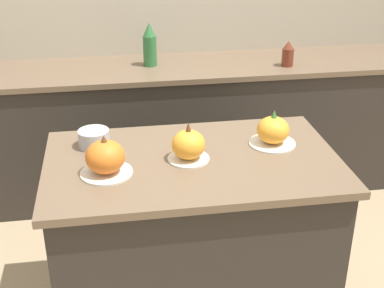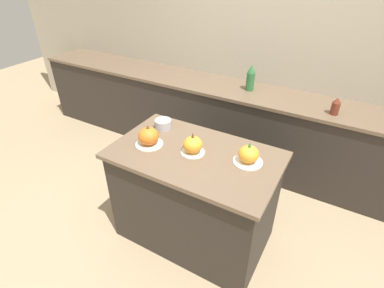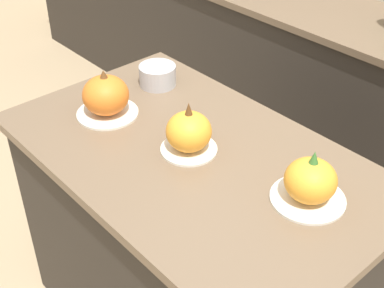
{
  "view_description": "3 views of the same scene",
  "coord_description": "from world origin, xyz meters",
  "views": [
    {
      "loc": [
        -0.34,
        -2.08,
        2.0
      ],
      "look_at": [
        -0.0,
        0.01,
        0.98
      ],
      "focal_mm": 50.0,
      "sensor_mm": 36.0,
      "label": 1
    },
    {
      "loc": [
        0.92,
        -1.65,
        2.22
      ],
      "look_at": [
        -0.0,
        -0.04,
        1.02
      ],
      "focal_mm": 28.0,
      "sensor_mm": 36.0,
      "label": 2
    },
    {
      "loc": [
        1.05,
        -0.93,
        1.93
      ],
      "look_at": [
        0.04,
        -0.04,
        0.99
      ],
      "focal_mm": 50.0,
      "sensor_mm": 36.0,
      "label": 3
    }
  ],
  "objects": [
    {
      "name": "bottle_tall",
      "position": [
        -0.07,
        1.34,
        1.07
      ],
      "size": [
        0.09,
        0.09,
        0.29
      ],
      "color": "#2D6B38",
      "rests_on": "back_counter"
    },
    {
      "name": "back_counter",
      "position": [
        0.0,
        1.31,
        0.47
      ],
      "size": [
        6.0,
        0.6,
        0.93
      ],
      "color": "#2D2823",
      "rests_on": "ground_plane"
    },
    {
      "name": "pumpkin_cake_center",
      "position": [
        -0.02,
        -0.0,
        0.98
      ],
      "size": [
        0.19,
        0.19,
        0.18
      ],
      "color": "silver",
      "rests_on": "kitchen_island"
    },
    {
      "name": "kitchen_island",
      "position": [
        0.0,
        0.0,
        0.46
      ],
      "size": [
        1.31,
        0.79,
        0.91
      ],
      "color": "#2D2823",
      "rests_on": "ground_plane"
    },
    {
      "name": "mixing_bowl",
      "position": [
        -0.43,
        0.2,
        0.95
      ],
      "size": [
        0.14,
        0.14,
        0.08
      ],
      "color": "#ADADB2",
      "rests_on": "kitchen_island"
    },
    {
      "name": "pumpkin_cake_right",
      "position": [
        0.39,
        0.09,
        0.97
      ],
      "size": [
        0.22,
        0.22,
        0.17
      ],
      "color": "silver",
      "rests_on": "kitchen_island"
    },
    {
      "name": "bottle_short",
      "position": [
        0.83,
        1.19,
        1.01
      ],
      "size": [
        0.08,
        0.08,
        0.17
      ],
      "color": "maroon",
      "rests_on": "back_counter"
    },
    {
      "name": "wall_back",
      "position": [
        0.0,
        1.64,
        1.25
      ],
      "size": [
        8.0,
        0.06,
        2.5
      ],
      "color": "#B2A893",
      "rests_on": "ground_plane"
    },
    {
      "name": "pumpkin_cake_left",
      "position": [
        -0.38,
        -0.07,
        0.98
      ],
      "size": [
        0.22,
        0.22,
        0.18
      ],
      "color": "silver",
      "rests_on": "kitchen_island"
    }
  ]
}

